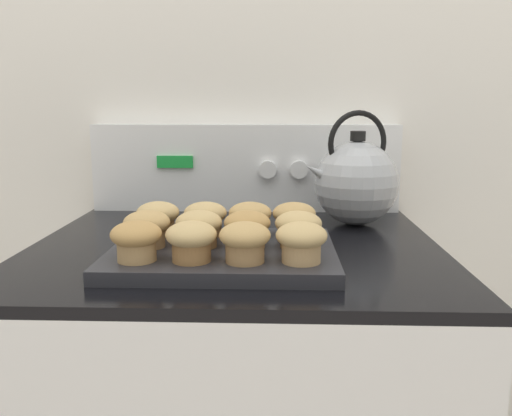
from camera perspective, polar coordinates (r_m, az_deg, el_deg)
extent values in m
cube|color=white|center=(1.33, -1.03, 13.23)|extent=(8.00, 0.05, 2.40)
cube|color=black|center=(1.00, -2.09, -4.04)|extent=(0.73, 0.67, 0.02)
cube|color=white|center=(1.28, -1.13, 4.28)|extent=(0.72, 0.05, 0.20)
cube|color=green|center=(1.27, -8.52, 4.83)|extent=(0.08, 0.01, 0.03)
cylinder|color=white|center=(1.24, 1.25, 4.08)|extent=(0.04, 0.02, 0.04)
cylinder|color=white|center=(1.24, 4.56, 4.05)|extent=(0.04, 0.02, 0.04)
cylinder|color=white|center=(1.25, 7.85, 4.02)|extent=(0.04, 0.02, 0.04)
cylinder|color=white|center=(1.26, 11.10, 3.96)|extent=(0.04, 0.02, 0.04)
cube|color=#28282D|center=(0.88, -3.49, -4.82)|extent=(0.36, 0.28, 0.02)
cylinder|color=tan|center=(0.82, -12.44, -4.30)|extent=(0.06, 0.06, 0.03)
ellipsoid|color=tan|center=(0.81, -12.51, -2.70)|extent=(0.07, 0.07, 0.04)
cylinder|color=olive|center=(0.80, -6.80, -4.42)|extent=(0.06, 0.06, 0.03)
ellipsoid|color=tan|center=(0.79, -6.84, -2.79)|extent=(0.07, 0.07, 0.04)
cylinder|color=#A37A4C|center=(0.79, -1.18, -4.53)|extent=(0.06, 0.06, 0.03)
ellipsoid|color=tan|center=(0.78, -1.18, -2.88)|extent=(0.07, 0.07, 0.04)
cylinder|color=tan|center=(0.79, 4.79, -4.53)|extent=(0.06, 0.06, 0.03)
ellipsoid|color=tan|center=(0.79, 4.81, -2.89)|extent=(0.07, 0.07, 0.04)
cylinder|color=#A37A4C|center=(0.89, -11.38, -2.99)|extent=(0.06, 0.06, 0.03)
ellipsoid|color=tan|center=(0.88, -11.44, -1.52)|extent=(0.07, 0.07, 0.04)
cylinder|color=olive|center=(0.88, -6.02, -3.02)|extent=(0.06, 0.06, 0.03)
ellipsoid|color=tan|center=(0.87, -6.05, -1.53)|extent=(0.07, 0.07, 0.04)
cylinder|color=tan|center=(0.87, -0.93, -3.08)|extent=(0.06, 0.06, 0.03)
ellipsoid|color=tan|center=(0.86, -0.94, -1.57)|extent=(0.07, 0.07, 0.04)
cylinder|color=olive|center=(0.87, 4.46, -3.11)|extent=(0.06, 0.06, 0.03)
ellipsoid|color=tan|center=(0.86, 4.49, -1.61)|extent=(0.07, 0.07, 0.04)
cylinder|color=olive|center=(0.97, -10.25, -1.84)|extent=(0.06, 0.06, 0.03)
ellipsoid|color=tan|center=(0.96, -10.30, -0.48)|extent=(0.07, 0.07, 0.04)
cylinder|color=olive|center=(0.95, -5.34, -1.90)|extent=(0.06, 0.06, 0.03)
ellipsoid|color=tan|center=(0.95, -5.36, -0.52)|extent=(0.07, 0.07, 0.04)
cylinder|color=#A37A4C|center=(0.95, -0.62, -1.92)|extent=(0.06, 0.06, 0.03)
ellipsoid|color=tan|center=(0.94, -0.63, -0.54)|extent=(0.07, 0.07, 0.04)
cylinder|color=olive|center=(0.95, 4.03, -1.96)|extent=(0.06, 0.06, 0.03)
ellipsoid|color=tan|center=(0.94, 4.04, -0.57)|extent=(0.07, 0.07, 0.04)
sphere|color=#ADAFB5|center=(1.14, 10.51, 2.59)|extent=(0.17, 0.17, 0.17)
cylinder|color=black|center=(1.13, 10.68, 7.46)|extent=(0.03, 0.03, 0.02)
cone|color=#ADAFB5|center=(1.10, 6.90, 3.54)|extent=(0.09, 0.07, 0.07)
torus|color=black|center=(1.13, 10.65, 6.73)|extent=(0.13, 0.06, 0.13)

